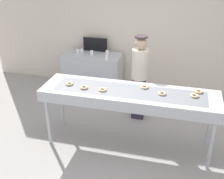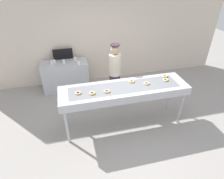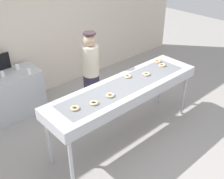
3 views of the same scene
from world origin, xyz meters
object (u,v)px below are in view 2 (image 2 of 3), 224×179
(worker_baker, at_px, (115,72))
(paper_cup_2, at_px, (54,62))
(plain_donut_4, at_px, (78,93))
(plain_donut_1, at_px, (92,93))
(plain_donut_6, at_px, (107,91))
(plain_donut_2, at_px, (165,76))
(paper_cup_3, at_px, (52,62))
(paper_cup_0, at_px, (75,59))
(plain_donut_5, at_px, (166,80))
(plain_donut_3, at_px, (132,81))
(prep_counter, at_px, (66,76))
(paper_cup_1, at_px, (79,63))
(fryer_conveyor, at_px, (124,91))
(plain_donut_0, at_px, (147,83))
(paper_cup_4, at_px, (64,61))
(menu_display, at_px, (63,54))

(worker_baker, relative_size, paper_cup_2, 16.91)
(plain_donut_4, relative_size, worker_baker, 0.08)
(plain_donut_1, height_order, plain_donut_4, same)
(plain_donut_6, bearing_deg, plain_donut_2, 11.82)
(plain_donut_2, distance_m, paper_cup_3, 3.16)
(paper_cup_0, bearing_deg, plain_donut_1, -84.89)
(plain_donut_6, bearing_deg, paper_cup_3, 120.13)
(plain_donut_5, bearing_deg, plain_donut_3, 171.41)
(worker_baker, height_order, paper_cup_0, worker_baker)
(plain_donut_1, relative_size, plain_donut_2, 1.00)
(plain_donut_1, relative_size, paper_cup_3, 1.28)
(prep_counter, xyz_separation_m, paper_cup_2, (-0.26, 0.03, 0.49))
(prep_counter, distance_m, paper_cup_1, 0.69)
(fryer_conveyor, bearing_deg, plain_donut_4, -179.12)
(plain_donut_0, relative_size, plain_donut_3, 1.00)
(prep_counter, relative_size, paper_cup_2, 13.55)
(plain_donut_2, height_order, prep_counter, plain_donut_2)
(plain_donut_3, relative_size, paper_cup_4, 1.28)
(plain_donut_0, relative_size, plain_donut_5, 1.00)
(plain_donut_0, bearing_deg, menu_display, 128.71)
(fryer_conveyor, relative_size, prep_counter, 2.10)
(plain_donut_6, relative_size, worker_baker, 0.08)
(paper_cup_1, relative_size, paper_cup_2, 1.00)
(fryer_conveyor, relative_size, paper_cup_3, 28.50)
(fryer_conveyor, distance_m, prep_counter, 2.37)
(worker_baker, bearing_deg, plain_donut_4, 42.04)
(paper_cup_4, bearing_deg, worker_baker, -38.14)
(worker_baker, height_order, paper_cup_2, worker_baker)
(plain_donut_3, xyz_separation_m, paper_cup_2, (-1.73, 1.81, -0.13))
(worker_baker, distance_m, paper_cup_4, 1.61)
(fryer_conveyor, bearing_deg, plain_donut_6, -167.47)
(plain_donut_1, height_order, plain_donut_5, same)
(plain_donut_6, xyz_separation_m, paper_cup_2, (-1.10, 2.07, -0.13))
(plain_donut_5, xyz_separation_m, prep_counter, (-2.25, 1.90, -0.62))
(menu_display, bearing_deg, paper_cup_2, -138.43)
(plain_donut_1, xyz_separation_m, worker_baker, (0.74, 1.02, -0.12))
(paper_cup_4, relative_size, menu_display, 0.17)
(plain_donut_3, bearing_deg, fryer_conveyor, -142.00)
(fryer_conveyor, distance_m, paper_cup_0, 2.22)
(plain_donut_0, relative_size, plain_donut_6, 1.00)
(plain_donut_0, distance_m, plain_donut_1, 1.24)
(plain_donut_2, relative_size, plain_donut_6, 1.00)
(plain_donut_0, height_order, prep_counter, plain_donut_0)
(plain_donut_1, relative_size, paper_cup_0, 1.28)
(plain_donut_0, bearing_deg, plain_donut_5, 5.12)
(paper_cup_1, bearing_deg, plain_donut_0, -51.50)
(prep_counter, bearing_deg, paper_cup_0, 12.91)
(plain_donut_5, xyz_separation_m, plain_donut_6, (-1.41, -0.14, 0.00))
(plain_donut_0, height_order, plain_donut_3, same)
(worker_baker, relative_size, paper_cup_4, 16.91)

